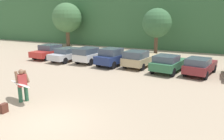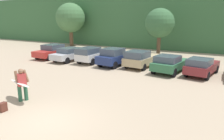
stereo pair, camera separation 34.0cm
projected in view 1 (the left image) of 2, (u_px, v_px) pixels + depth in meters
ground_plane at (50, 122)px, 9.34m from camera, size 120.00×120.00×0.00m
hillside_ridge at (182, 21)px, 34.11m from camera, size 108.00×12.00×8.10m
tree_left at (67, 18)px, 34.24m from camera, size 4.67×4.67×6.85m
tree_far_right at (157, 23)px, 26.46m from camera, size 3.60×3.60×5.65m
parked_car_red at (50, 51)px, 24.18m from camera, size 1.99×4.24×1.54m
parked_car_silver at (69, 54)px, 22.70m from camera, size 2.05×4.77×1.40m
parked_car_white at (90, 54)px, 21.69m from camera, size 1.88×4.08×1.60m
parked_car_navy at (113, 57)px, 20.37m from camera, size 2.19×4.31×1.70m
parked_car_tan at (139, 58)px, 19.82m from camera, size 2.22×4.46×1.58m
parked_car_forest_green at (168, 63)px, 17.80m from camera, size 2.35×4.16×1.50m
parked_car_maroon at (200, 66)px, 16.99m from camera, size 2.32×4.29×1.45m
person_adult at (22, 84)px, 11.43m from camera, size 0.50×0.72×1.81m
surfboard_white at (20, 84)px, 11.44m from camera, size 2.11×1.10×0.28m
backpack_dropped at (4, 108)px, 10.23m from camera, size 0.24×0.34×0.45m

